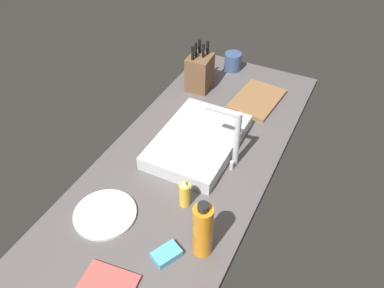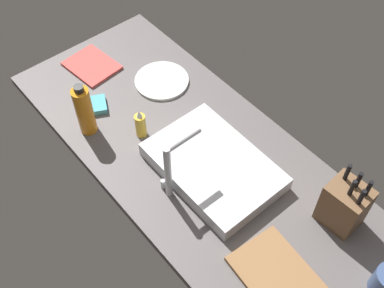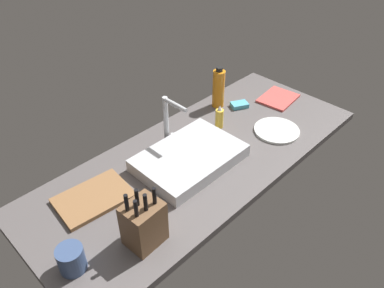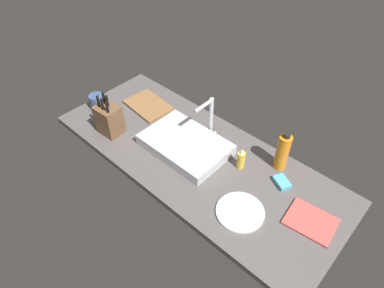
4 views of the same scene
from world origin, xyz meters
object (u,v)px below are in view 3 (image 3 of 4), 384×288
water_bottle (219,88)px  coffee_mug (71,259)px  sink_basin (190,158)px  dinner_plate (277,130)px  knife_block (144,223)px  faucet (169,118)px  dish_sponge (239,105)px  cutting_board (94,198)px  dish_towel (278,98)px  soap_bottle (219,118)px

water_bottle → coffee_mug: bearing=-162.9°
sink_basin → dinner_plate: sink_basin is taller
sink_basin → water_bottle: water_bottle is taller
knife_block → water_bottle: bearing=22.5°
faucet → dinner_plate: (44.82, -29.88, -14.55)cm
water_bottle → dish_sponge: water_bottle is taller
water_bottle → coffee_mug: (-110.45, -33.97, -5.98)cm
coffee_mug → sink_basin: bearing=9.2°
cutting_board → water_bottle: bearing=7.8°
cutting_board → dish_towel: (117.03, -7.77, -0.30)cm
cutting_board → soap_bottle: soap_bottle is taller
dish_sponge → water_bottle: bearing=128.4°
soap_bottle → dinner_plate: (17.27, -23.09, -4.89)cm
water_bottle → dinner_plate: 38.52cm
sink_basin → coffee_mug: bearing=-170.8°
sink_basin → dish_sponge: size_ratio=5.13×
knife_block → coffee_mug: knife_block is taller
dish_towel → water_bottle: bearing=145.7°
dish_towel → cutting_board: bearing=176.2°
sink_basin → cutting_board: size_ratio=1.60×
soap_bottle → coffee_mug: 97.67cm
knife_block → sink_basin: bearing=21.1°
sink_basin → faucet: (2.84, 16.18, 12.17)cm
cutting_board → dish_sponge: 95.47cm
faucet → dish_towel: (71.32, -12.55, -14.55)cm
cutting_board → dinner_plate: cutting_board is taller
soap_bottle → dish_sponge: soap_bottle is taller
water_bottle → dish_sponge: size_ratio=2.55×
cutting_board → coffee_mug: size_ratio=3.03×
knife_block → dinner_plate: size_ratio=1.08×
faucet → knife_block: size_ratio=1.04×
dish_towel → dish_sponge: (-21.60, 10.49, 0.60)cm
faucet → water_bottle: bearing=9.7°
sink_basin → soap_bottle: size_ratio=3.61×
knife_block → water_bottle: 96.18cm
knife_block → soap_bottle: size_ratio=1.91×
cutting_board → soap_bottle: 73.42cm
sink_basin → dinner_plate: (47.66, -13.70, -2.38)cm
sink_basin → dish_towel: bearing=2.8°
faucet → dinner_plate: faucet is taller
sink_basin → coffee_mug: (-65.21, -10.58, 1.77)cm
sink_basin → faucet: faucet is taller
sink_basin → dish_sponge: sink_basin is taller
soap_bottle → dish_towel: soap_bottle is taller
water_bottle → coffee_mug: size_ratio=2.42×
sink_basin → knife_block: (-41.14, -18.91, 6.13)cm
faucet → coffee_mug: 73.86cm
knife_block → dish_towel: size_ratio=1.14×
knife_block → cutting_board: knife_block is taller
dinner_plate → dish_sponge: (4.91, 27.81, 0.60)cm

